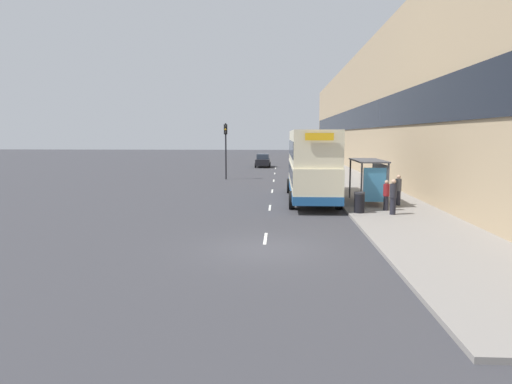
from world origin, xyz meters
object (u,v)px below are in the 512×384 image
object	(u,v)px
car_0	(263,161)
traffic_light_far_kerb	(226,142)
pedestrian_1	(386,195)
litter_bin	(359,202)
double_decker_bus_near	(311,164)
pedestrian_at_shelter	(393,197)
bus_shelter	(372,173)
pedestrian_2	(398,190)

from	to	relation	value
car_0	traffic_light_far_kerb	distance (m)	16.66
pedestrian_1	litter_bin	world-z (taller)	pedestrian_1
double_decker_bus_near	pedestrian_at_shelter	distance (m)	6.78
bus_shelter	traffic_light_far_kerb	bearing A→B (deg)	123.45
pedestrian_at_shelter	litter_bin	world-z (taller)	pedestrian_at_shelter
pedestrian_1	traffic_light_far_kerb	bearing A→B (deg)	120.45
pedestrian_at_shelter	traffic_light_far_kerb	size ratio (longest dim) A/B	0.34
pedestrian_2	car_0	bearing A→B (deg)	105.24
pedestrian_2	bus_shelter	bearing A→B (deg)	158.48
double_decker_bus_near	pedestrian_at_shelter	world-z (taller)	double_decker_bus_near
pedestrian_2	litter_bin	xyz separation A→B (m)	(-2.58, -2.61, -0.34)
pedestrian_1	pedestrian_2	xyz separation A→B (m)	(1.08, 1.84, 0.06)
pedestrian_at_shelter	pedestrian_1	world-z (taller)	pedestrian_at_shelter
bus_shelter	double_decker_bus_near	xyz separation A→B (m)	(-3.30, 2.00, 0.41)
double_decker_bus_near	pedestrian_1	size ratio (longest dim) A/B	6.88
pedestrian_1	double_decker_bus_near	bearing A→B (deg)	129.24
pedestrian_1	bus_shelter	bearing A→B (deg)	96.71
car_0	traffic_light_far_kerb	xyz separation A→B (m)	(-2.77, -16.22, 2.59)
pedestrian_at_shelter	pedestrian_1	size ratio (longest dim) A/B	1.10
car_0	pedestrian_2	distance (m)	33.33
double_decker_bus_near	litter_bin	xyz separation A→B (m)	(2.08, -5.15, -1.62)
litter_bin	car_0	bearing A→B (deg)	100.08
double_decker_bus_near	pedestrian_1	bearing A→B (deg)	-50.76
pedestrian_1	litter_bin	distance (m)	1.71
pedestrian_2	traffic_light_far_kerb	size ratio (longest dim) A/B	0.33
car_0	bus_shelter	bearing A→B (deg)	103.17
double_decker_bus_near	car_0	bearing A→B (deg)	97.89
bus_shelter	pedestrian_2	distance (m)	1.70
double_decker_bus_near	car_0	size ratio (longest dim) A/B	2.52
pedestrian_at_shelter	traffic_light_far_kerb	xyz separation A→B (m)	(-10.51, 18.99, 2.39)
double_decker_bus_near	litter_bin	world-z (taller)	double_decker_bus_near
pedestrian_2	double_decker_bus_near	bearing A→B (deg)	151.41
pedestrian_2	pedestrian_at_shelter	bearing A→B (deg)	-108.47
pedestrian_2	traffic_light_far_kerb	bearing A→B (deg)	125.89
traffic_light_far_kerb	car_0	bearing A→B (deg)	80.31
car_0	pedestrian_2	bearing A→B (deg)	105.24
pedestrian_1	pedestrian_2	size ratio (longest dim) A/B	0.93
litter_bin	traffic_light_far_kerb	bearing A→B (deg)	115.76
double_decker_bus_near	litter_bin	distance (m)	5.78
litter_bin	double_decker_bus_near	bearing A→B (deg)	111.94
double_decker_bus_near	pedestrian_2	world-z (taller)	double_decker_bus_near
pedestrian_at_shelter	pedestrian_1	bearing A→B (deg)	92.77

